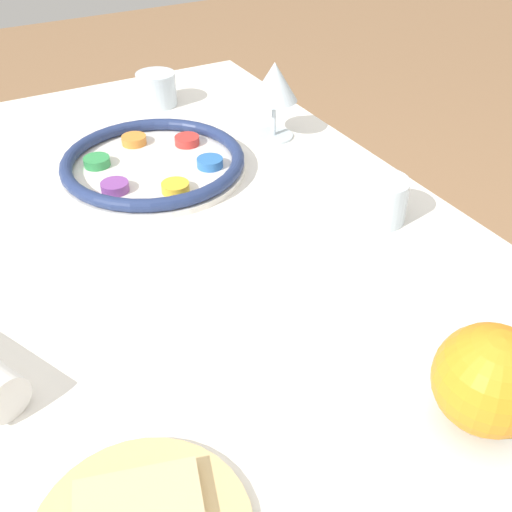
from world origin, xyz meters
TOP-DOWN VIEW (x-y plane):
  - dining_table at (0.00, 0.00)m, footprint 1.41×0.82m
  - seder_plate at (-0.30, 0.07)m, footprint 0.29×0.29m
  - wine_glass at (-0.31, 0.30)m, footprint 0.08×0.08m
  - fruit_stand at (0.34, 0.08)m, footprint 0.21×0.21m
  - orange_fruit at (0.34, 0.08)m, footprint 0.08×0.08m
  - cup_near at (-0.55, 0.17)m, footprint 0.07×0.07m
  - cup_mid at (-0.02, 0.29)m, footprint 0.07×0.07m

SIDE VIEW (x-z plane):
  - dining_table at x=0.00m, z-range 0.00..0.75m
  - seder_plate at x=-0.30m, z-range 0.75..0.78m
  - cup_near at x=-0.55m, z-range 0.75..0.81m
  - cup_mid at x=-0.02m, z-range 0.75..0.81m
  - fruit_stand at x=0.34m, z-range 0.77..0.87m
  - wine_glass at x=-0.31m, z-range 0.78..0.91m
  - orange_fruit at x=0.34m, z-range 0.85..0.93m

